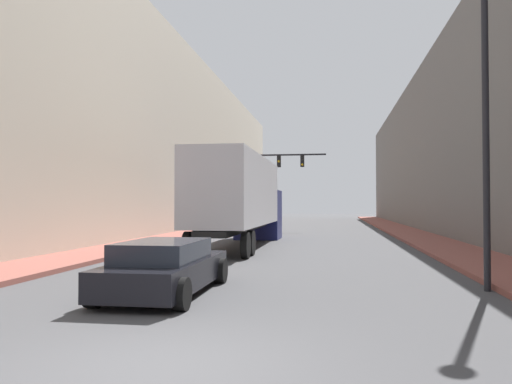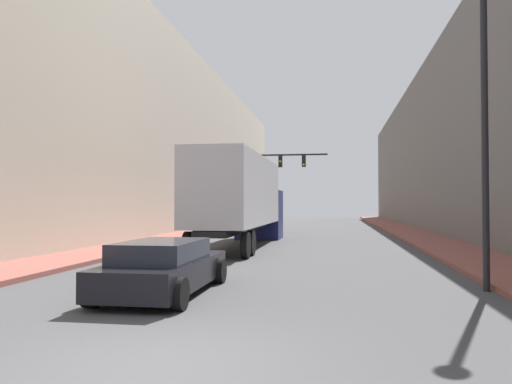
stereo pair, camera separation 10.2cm
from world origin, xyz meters
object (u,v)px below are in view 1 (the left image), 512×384
at_px(semi_truck, 242,198).
at_px(sedan_car, 166,268).
at_px(street_lamp, 485,77).
at_px(traffic_signal_gantry, 259,173).

xyz_separation_m(semi_truck, sedan_car, (0.56, -12.61, -1.74)).
height_order(sedan_car, street_lamp, street_lamp).
relative_size(semi_truck, street_lamp, 1.64).
bearing_deg(sedan_car, street_lamp, 11.54).
bearing_deg(semi_truck, sedan_car, -87.47).
distance_m(semi_truck, traffic_signal_gantry, 15.55).
bearing_deg(traffic_signal_gantry, sedan_car, -85.89).
xyz_separation_m(semi_truck, traffic_signal_gantry, (-1.45, 15.33, 2.13)).
bearing_deg(traffic_signal_gantry, semi_truck, -84.59).
distance_m(semi_truck, street_lamp, 13.89).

